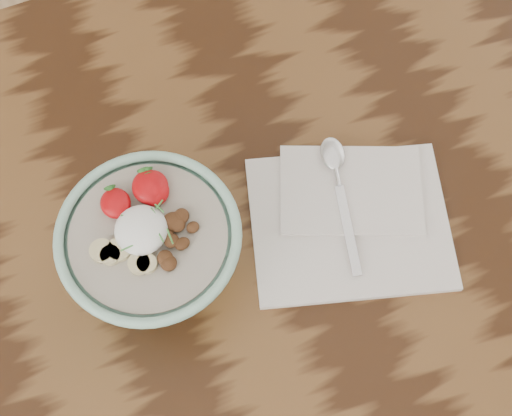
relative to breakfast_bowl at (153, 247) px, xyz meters
The scene contains 4 objects.
table 16.46cm from the breakfast_bowl, behind, with size 160.00×90.00×75.00cm.
breakfast_bowl is the anchor object (origin of this frame).
napkin 24.97cm from the breakfast_bowl, ahead, with size 28.86×25.73×1.49cm.
spoon 25.25cm from the breakfast_bowl, ahead, with size 6.59×18.64×0.98cm.
Camera 1 is at (3.25, -29.53, 157.47)cm, focal length 50.00 mm.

